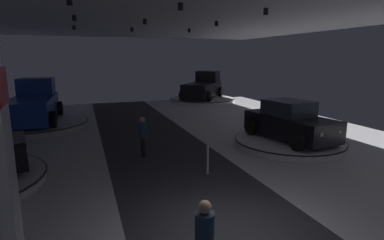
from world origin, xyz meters
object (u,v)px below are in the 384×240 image
Objects in this scene: pickup_truck_deep_right at (203,87)px; display_car_mid_right at (290,122)px; display_platform_mid_right at (289,142)px; display_platform_far_left at (35,125)px; pickup_truck_far_left at (34,104)px; visitor_walking_near at (143,134)px; visitor_walking_far at (205,239)px; display_platform_deep_right at (202,100)px.

display_car_mid_right is (-1.67, -14.55, -0.19)m from pickup_truck_deep_right.
display_platform_mid_right is 0.89m from display_car_mid_right.
pickup_truck_deep_right is at bearing 28.61° from display_platform_far_left.
visitor_walking_near is at bearing -57.41° from pickup_truck_far_left.
display_platform_far_left is at bearing 145.62° from display_car_mid_right.
pickup_truck_deep_right is 14.38m from pickup_truck_far_left.
pickup_truck_far_left reaches higher than display_car_mid_right.
visitor_walking_near is at bearing -56.18° from display_platform_far_left.
display_platform_mid_right is (11.08, -7.94, -1.11)m from pickup_truck_far_left.
pickup_truck_deep_right reaches higher than visitor_walking_far.
visitor_walking_near reaches higher than display_platform_far_left.
display_platform_deep_right reaches higher than display_platform_mid_right.
display_platform_far_left is 1.29× the size of display_car_mid_right.
pickup_truck_deep_right is 1.23× the size of display_car_mid_right.
display_platform_deep_right is 1.12m from pickup_truck_deep_right.
visitor_walking_near is (4.72, -7.05, 0.72)m from display_platform_far_left.
display_platform_far_left is 13.46m from display_platform_mid_right.
display_platform_far_left is at bearing -91.89° from pickup_truck_far_left.
pickup_truck_far_left reaches higher than display_platform_deep_right.
display_platform_far_left reaches higher than display_platform_mid_right.
display_platform_deep_right is at bearing 68.81° from visitor_walking_far.
display_platform_deep_right is at bearing 28.12° from display_platform_far_left.
display_car_mid_right is (-1.47, -14.30, 0.88)m from display_platform_deep_right.
display_car_mid_right reaches higher than display_platform_mid_right.
pickup_truck_far_left is (-12.55, -6.39, 1.10)m from display_platform_deep_right.
display_car_mid_right is at bearing -95.86° from display_platform_deep_right.
visitor_walking_near is (4.71, -7.37, -0.37)m from pickup_truck_far_left.
visitor_walking_far is (4.35, -14.76, -0.37)m from pickup_truck_far_left.
display_platform_deep_right is 14.40m from display_car_mid_right.
visitor_walking_near and visitor_walking_far have the same top height.
display_platform_far_left is (-12.76, -6.96, -1.06)m from pickup_truck_deep_right.
pickup_truck_deep_right is at bearing 83.48° from display_platform_mid_right.
display_platform_mid_right is 2.99× the size of visitor_walking_far.
display_platform_far_left is 1.13m from pickup_truck_far_left.
pickup_truck_deep_right is 3.42× the size of visitor_walking_near.
display_platform_far_left is at bearing 145.52° from display_platform_mid_right.
pickup_truck_deep_right reaches higher than visitor_walking_near.
display_car_mid_right is (11.08, -7.91, -0.22)m from pickup_truck_far_left.
display_car_mid_right is at bearing -4.84° from visitor_walking_near.
display_platform_far_left is 1.06× the size of pickup_truck_far_left.
display_platform_deep_right is 14.24m from display_platform_far_left.
pickup_truck_far_left is at bearing 122.59° from visitor_walking_near.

